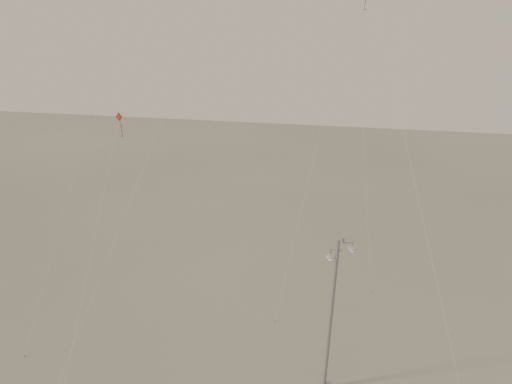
# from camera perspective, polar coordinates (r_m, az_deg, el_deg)

# --- Properties ---
(street_lamp) EXTENTS (1.61, 0.59, 8.99)m
(street_lamp) POSITION_cam_1_polar(r_m,az_deg,el_deg) (30.93, 7.71, -11.74)
(street_lamp) COLOR gray
(street_lamp) RESTS_ON ground
(kite_1) EXTENTS (9.24, 8.13, 25.43)m
(kite_1) POSITION_cam_1_polar(r_m,az_deg,el_deg) (28.56, -6.17, 14.78)
(kite_1) COLOR #332E2B
(kite_1) RESTS_ON ground
(kite_3) EXTENTS (1.54, 11.90, 14.22)m
(kite_3) POSITION_cam_1_polar(r_m,az_deg,el_deg) (33.06, -14.95, -0.07)
(kite_3) COLOR maroon
(kite_3) RESTS_ON ground
(kite_4) EXTENTS (7.09, 13.66, 21.93)m
(kite_4) POSITION_cam_1_polar(r_m,az_deg,el_deg) (31.96, 13.36, 10.82)
(kite_4) COLOR #332E2B
(kite_4) RESTS_ON ground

